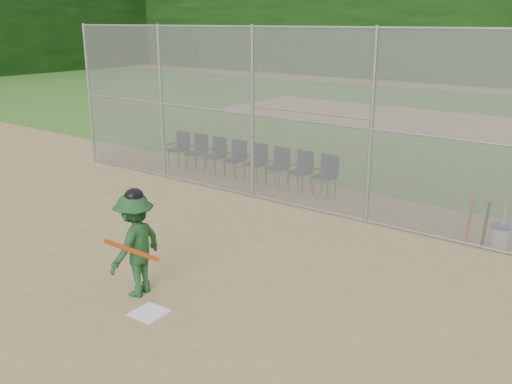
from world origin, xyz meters
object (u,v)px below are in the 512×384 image
Objects in this scene: home_plate at (149,313)px; water_cooler at (500,236)px; chair_0 at (178,149)px; batter_at_plate at (135,244)px.

water_cooler is at bearing 59.68° from home_plate.
water_cooler is 0.45× the size of chair_0.
water_cooler is (3.95, 5.38, -0.61)m from batter_at_plate.
batter_at_plate is 6.70m from water_cooler.
batter_at_plate reaches higher than water_cooler.
chair_0 is at bearing 131.85° from home_plate.
chair_0 is at bearing 130.26° from batter_at_plate.
home_plate is 1.08m from batter_at_plate.
home_plate is at bearing -120.32° from water_cooler.
batter_at_plate is at bearing -49.74° from chair_0.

